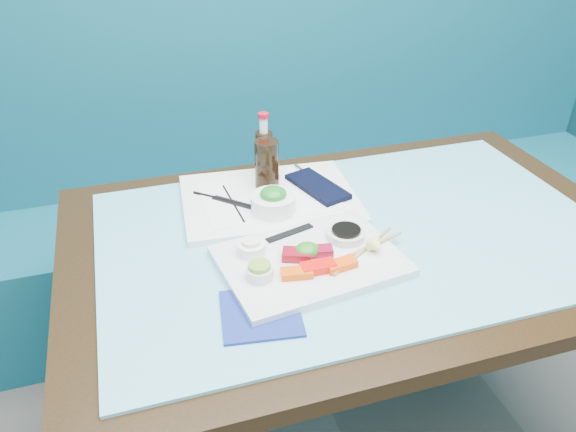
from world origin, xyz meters
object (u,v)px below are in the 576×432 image
object	(u,v)px
cola_bottle_body	(264,155)
blue_napkin	(261,313)
sashimi_plate	(310,261)
seaweed_bowl	(273,203)
dining_table	(354,262)
cola_glass	(267,164)
serving_tray	(269,199)
booth_bench	(267,202)

from	to	relation	value
cola_bottle_body	blue_napkin	bearing A→B (deg)	-106.07
sashimi_plate	seaweed_bowl	distance (m)	0.22
seaweed_bowl	sashimi_plate	bearing A→B (deg)	-84.35
dining_table	cola_glass	world-z (taller)	cola_glass
serving_tray	cola_glass	bearing A→B (deg)	84.41
sashimi_plate	cola_glass	xyz separation A→B (m)	(-0.00, 0.35, 0.07)
booth_bench	dining_table	xyz separation A→B (m)	(0.00, -0.84, 0.29)
cola_glass	sashimi_plate	bearing A→B (deg)	-89.71
cola_glass	blue_napkin	size ratio (longest dim) A/B	0.85
dining_table	cola_bottle_body	size ratio (longest dim) A/B	10.22
booth_bench	dining_table	bearing A→B (deg)	-90.00
booth_bench	serving_tray	xyz separation A→B (m)	(-0.16, -0.64, 0.39)
dining_table	serving_tray	xyz separation A→B (m)	(-0.16, 0.20, 0.10)
seaweed_bowl	cola_glass	size ratio (longest dim) A/B	0.85
dining_table	seaweed_bowl	world-z (taller)	seaweed_bowl
booth_bench	dining_table	world-z (taller)	booth_bench
booth_bench	dining_table	size ratio (longest dim) A/B	2.14
blue_napkin	seaweed_bowl	bearing A→B (deg)	70.02
dining_table	seaweed_bowl	size ratio (longest dim) A/B	12.43
sashimi_plate	cola_glass	bearing A→B (deg)	82.62
dining_table	cola_glass	distance (m)	0.35
booth_bench	blue_napkin	distance (m)	1.17
serving_tray	cola_glass	xyz separation A→B (m)	(0.01, 0.05, 0.08)
serving_tray	blue_napkin	bearing A→B (deg)	-103.17
booth_bench	sashimi_plate	distance (m)	1.02
dining_table	sashimi_plate	xyz separation A→B (m)	(-0.15, -0.09, 0.10)
serving_tray	cola_bottle_body	distance (m)	0.16
booth_bench	cola_bottle_body	size ratio (longest dim) A/B	21.89
serving_tray	blue_napkin	world-z (taller)	serving_tray
cola_bottle_body	dining_table	bearing A→B (deg)	-68.20
serving_tray	seaweed_bowl	bearing A→B (deg)	-92.88
cola_glass	blue_napkin	distance (m)	0.50
dining_table	seaweed_bowl	bearing A→B (deg)	143.94
seaweed_bowl	blue_napkin	world-z (taller)	seaweed_bowl
serving_tray	blue_napkin	size ratio (longest dim) A/B	2.89
cola_bottle_body	blue_napkin	world-z (taller)	cola_bottle_body
booth_bench	blue_napkin	xyz separation A→B (m)	(-0.30, -1.06, 0.39)
serving_tray	cola_bottle_body	xyz separation A→B (m)	(0.03, 0.14, 0.06)
seaweed_bowl	blue_napkin	size ratio (longest dim) A/B	0.72
seaweed_bowl	cola_glass	bearing A→B (deg)	81.25
seaweed_bowl	cola_bottle_body	size ratio (longest dim) A/B	0.82
sashimi_plate	cola_glass	distance (m)	0.36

